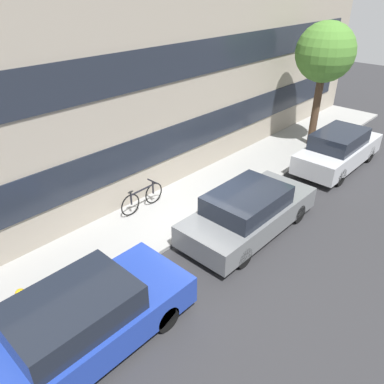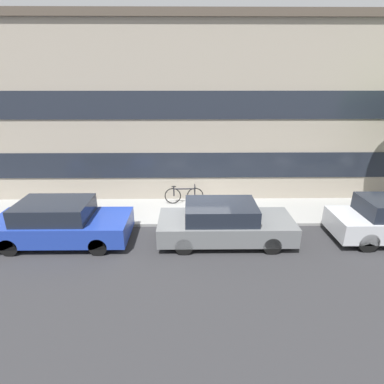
% 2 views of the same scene
% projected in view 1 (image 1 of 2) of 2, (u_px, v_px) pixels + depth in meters
% --- Properties ---
extents(ground_plane, '(56.00, 56.00, 0.00)m').
position_uv_depth(ground_plane, '(202.00, 228.00, 10.99)').
color(ground_plane, '#2B2B2D').
extents(sidewalk_strip, '(28.00, 2.49, 0.10)m').
position_uv_depth(sidewalk_strip, '(173.00, 211.00, 11.70)').
color(sidewalk_strip, gray).
rests_on(sidewalk_strip, ground_plane).
extents(rowhouse_facade, '(28.00, 1.02, 7.55)m').
position_uv_depth(rowhouse_facade, '(129.00, 81.00, 10.85)').
color(rowhouse_facade, gray).
rests_on(rowhouse_facade, ground_plane).
extents(parked_car_blue, '(4.42, 1.81, 1.45)m').
position_uv_depth(parked_car_blue, '(82.00, 322.00, 7.09)').
color(parked_car_blue, '#1E3899').
rests_on(parked_car_blue, ground_plane).
extents(parked_car_grey, '(4.43, 1.79, 1.37)m').
position_uv_depth(parked_car_grey, '(249.00, 211.00, 10.53)').
color(parked_car_grey, slate).
rests_on(parked_car_grey, ground_plane).
extents(parked_car_silver, '(4.40, 1.63, 1.50)m').
position_uv_depth(parked_car_silver, '(339.00, 149.00, 14.17)').
color(parked_car_silver, '#B2B5BA').
rests_on(parked_car_silver, ground_plane).
extents(fire_hydrant, '(0.52, 0.29, 0.76)m').
position_uv_depth(fire_hydrant, '(23.00, 303.00, 7.80)').
color(fire_hydrant, gold).
rests_on(fire_hydrant, sidewalk_strip).
extents(bicycle, '(1.66, 0.44, 0.80)m').
position_uv_depth(bicycle, '(142.00, 197.00, 11.53)').
color(bicycle, black).
rests_on(bicycle, sidewalk_strip).
extents(street_tree, '(2.29, 2.29, 4.94)m').
position_uv_depth(street_tree, '(325.00, 54.00, 14.45)').
color(street_tree, '#473323').
rests_on(street_tree, sidewalk_strip).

